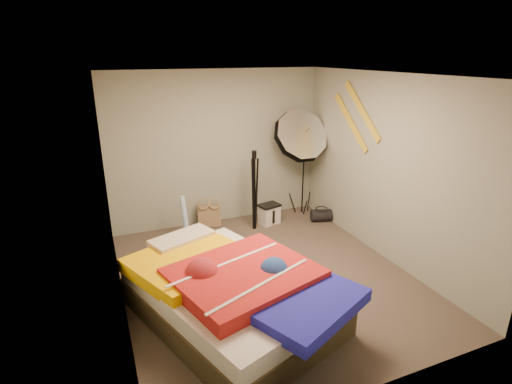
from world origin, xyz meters
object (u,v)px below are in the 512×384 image
wrapping_roll (185,218)px  camera_case (269,215)px  tote_bag (209,216)px  bed (231,291)px  duffel_bag (321,215)px  camera_tripod (254,185)px  photo_umbrella (299,137)px

wrapping_roll → camera_case: bearing=1.7°
tote_bag → bed: bearing=-89.0°
wrapping_roll → duffel_bag: wrapping_roll is taller
wrapping_roll → camera_tripod: (1.12, -0.05, 0.40)m
tote_bag → photo_umbrella: 1.98m
photo_umbrella → camera_tripod: bearing=-166.1°
duffel_bag → camera_tripod: bearing=-171.2°
photo_umbrella → tote_bag: bearing=174.4°
camera_case → tote_bag: bearing=150.3°
duffel_bag → photo_umbrella: bearing=141.7°
camera_tripod → photo_umbrella: bearing=13.9°
tote_bag → wrapping_roll: wrapping_roll is taller
camera_case → bed: 2.57m
camera_case → duffel_bag: size_ratio=0.92×
tote_bag → photo_umbrella: bearing=6.2°
camera_case → photo_umbrella: (0.59, 0.13, 1.25)m
duffel_bag → camera_tripod: (-1.17, 0.16, 0.64)m
wrapping_roll → camera_case: 1.44m
tote_bag → camera_case: bearing=-4.7°
photo_umbrella → camera_tripod: size_ratio=1.50×
tote_bag → wrapping_roll: size_ratio=0.54×
bed → camera_tripod: 2.36m
tote_bag → bed: 2.47m
wrapping_roll → bed: wrapping_roll is taller
wrapping_roll → camera_tripod: 1.19m
duffel_bag → photo_umbrella: photo_umbrella is taller
duffel_bag → bed: (-2.28, -1.89, 0.22)m
tote_bag → camera_case: (0.96, -0.28, -0.03)m
tote_bag → camera_tripod: (0.65, -0.38, 0.56)m
bed → duffel_bag: bearing=39.6°
camera_tripod → tote_bag: bearing=150.1°
tote_bag → bed: bed is taller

